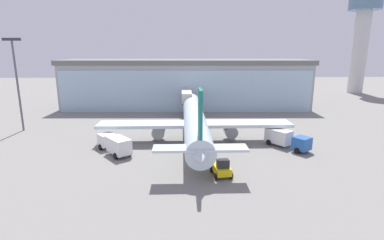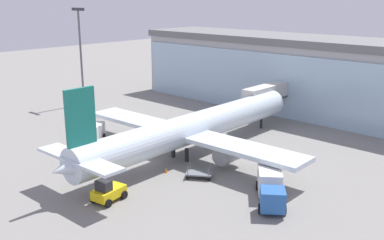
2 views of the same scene
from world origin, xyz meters
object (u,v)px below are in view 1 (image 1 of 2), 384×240
Objects in this scene: airplane at (195,121)px; baggage_cart at (231,146)px; safety_cone_nose at (208,150)px; catering_truck at (115,144)px; fuel_truck at (286,138)px; apron_light_mast at (16,76)px; safety_cone_wingtip at (266,139)px; jet_bridge at (187,96)px; control_tower at (362,32)px; pushback_tug at (222,168)px.

baggage_cart is (5.51, -4.95, -2.87)m from airplane.
catering_truck is at bearing -179.33° from safety_cone_nose.
catering_truck reaches higher than baggage_cart.
fuel_truck is (26.33, 1.95, 0.00)m from catering_truck.
apron_light_mast is 46.41m from safety_cone_wingtip.
airplane is 7.94m from baggage_cart.
safety_cone_wingtip is at bearing 27.75° from safety_cone_nose.
safety_cone_wingtip is (13.25, -20.84, -4.28)m from jet_bridge.
safety_cone_nose and safety_cone_wingtip have the same top height.
safety_cone_wingtip is (-46.78, -55.81, -20.49)m from control_tower.
fuel_truck is (46.78, -11.48, -8.81)m from apron_light_mast.
jet_bridge is at bearing 22.45° from apron_light_mast.
apron_light_mast is (-91.40, -47.93, -10.49)m from control_tower.
safety_cone_nose is at bearing -2.86° from pushback_tug.
baggage_cart is at bearing -24.11° from pushback_tug.
fuel_truck is at bearing 8.22° from safety_cone_nose.
safety_cone_wingtip is (6.56, 4.00, -0.23)m from baggage_cart.
safety_cone_wingtip is (9.29, 14.17, -0.70)m from pushback_tug.
apron_light_mast reaches higher than safety_cone_wingtip.
catering_truck is 12.90× the size of safety_cone_wingtip.
jet_bridge is 3.73× the size of pushback_tug.
control_tower is at bearing -87.38° from catering_truck.
jet_bridge is 26.75m from safety_cone_nose.
fuel_truck is 4.36m from safety_cone_wingtip.
safety_cone_wingtip is at bearing -94.79° from airplane.
pushback_tug is (-11.45, -10.57, -0.49)m from fuel_truck.
airplane is at bearing -177.07° from jet_bridge.
apron_light_mast reaches higher than jet_bridge.
airplane reaches higher than fuel_truck.
apron_light_mast is 2.41× the size of catering_truck.
control_tower is 82.66m from baggage_cart.
control_tower reaches higher than fuel_truck.
pushback_tug reaches higher than baggage_cart.
safety_cone_nose is (-57.02, -61.20, -20.49)m from control_tower.
control_tower is 82.32m from airplane.
catering_truck is 26.41m from fuel_truck.
pushback_tug is at bearing -83.48° from fuel_truck.
control_tower is 4.51× the size of fuel_truck.
apron_light_mast reaches higher than fuel_truck.
safety_cone_nose is (34.38, -13.27, -10.00)m from apron_light_mast.
jet_bridge is at bearing -2.62° from pushback_tug.
airplane is 12.50m from safety_cone_wingtip.
control_tower is 0.82× the size of airplane.
fuel_truck is at bearing -126.91° from control_tower.
fuel_truck reaches higher than baggage_cart.
jet_bridge is 25.06m from safety_cone_wingtip.
airplane reaches higher than jet_bridge.
control_tower is 91.83m from pushback_tug.
airplane is at bearing -100.00° from catering_truck.
airplane reaches higher than safety_cone_nose.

